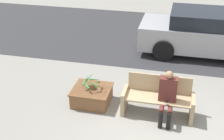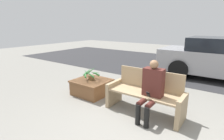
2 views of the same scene
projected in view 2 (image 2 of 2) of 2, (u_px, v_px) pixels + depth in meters
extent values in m
plane|color=gray|center=(135.00, 129.00, 3.34)|extent=(30.00, 30.00, 0.00)
cube|color=#2D2D30|center=(198.00, 68.00, 8.05)|extent=(20.00, 6.00, 0.01)
cube|color=tan|center=(114.00, 93.00, 4.37)|extent=(0.09, 0.60, 0.59)
cube|color=tan|center=(181.00, 111.00, 3.44)|extent=(0.09, 0.60, 0.59)
cube|color=tan|center=(144.00, 93.00, 3.86)|extent=(1.54, 0.55, 0.04)
cube|color=tan|center=(150.00, 80.00, 4.02)|extent=(1.54, 0.04, 0.46)
cube|color=#51231E|center=(153.00, 82.00, 3.63)|extent=(0.41, 0.22, 0.59)
sphere|color=#8C6647|center=(154.00, 64.00, 3.52)|extent=(0.18, 0.18, 0.18)
cylinder|color=#51231E|center=(144.00, 100.00, 3.59)|extent=(0.11, 0.46, 0.11)
cylinder|color=#51231E|center=(152.00, 103.00, 3.48)|extent=(0.11, 0.46, 0.11)
cylinder|color=black|center=(138.00, 115.00, 3.46)|extent=(0.10, 0.10, 0.43)
cylinder|color=black|center=(147.00, 117.00, 3.35)|extent=(0.10, 0.10, 0.43)
cube|color=black|center=(148.00, 94.00, 3.49)|extent=(0.07, 0.09, 0.12)
cube|color=brown|center=(92.00, 87.00, 5.01)|extent=(0.92, 0.86, 0.42)
cube|color=brown|center=(92.00, 81.00, 4.96)|extent=(0.97, 0.91, 0.04)
cylinder|color=brown|center=(91.00, 78.00, 4.94)|extent=(0.16, 0.16, 0.14)
cone|color=#387F3D|center=(95.00, 73.00, 4.79)|extent=(0.11, 0.34, 0.22)
cone|color=#387F3D|center=(97.00, 73.00, 5.00)|extent=(0.35, 0.17, 0.14)
cone|color=#387F3D|center=(91.00, 71.00, 5.03)|extent=(0.27, 0.26, 0.25)
cone|color=#387F3D|center=(88.00, 71.00, 5.00)|extent=(0.10, 0.34, 0.22)
cone|color=#387F3D|center=(85.00, 74.00, 4.88)|extent=(0.29, 0.28, 0.16)
cone|color=#387F3D|center=(89.00, 74.00, 4.76)|extent=(0.33, 0.14, 0.23)
cylinder|color=black|center=(178.00, 70.00, 6.41)|extent=(0.70, 0.18, 0.70)
cylinder|color=black|center=(190.00, 62.00, 7.82)|extent=(0.70, 0.18, 0.70)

